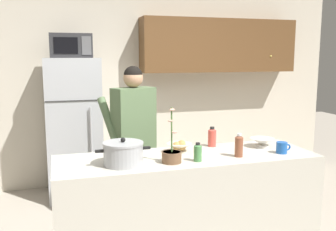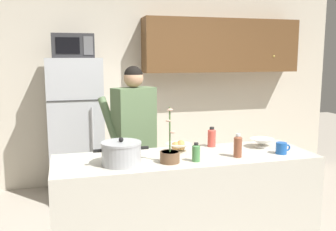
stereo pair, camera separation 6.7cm
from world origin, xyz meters
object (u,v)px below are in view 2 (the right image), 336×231
at_px(refrigerator, 76,128).
at_px(bottle_mid_counter, 238,146).
at_px(potted_orchid, 170,155).
at_px(cooking_pot, 121,153).
at_px(bread_bowl, 179,147).
at_px(bottle_far_corner, 196,152).
at_px(microwave, 73,46).
at_px(empty_bowl, 262,142).
at_px(bottle_near_edge, 212,137).
at_px(person_near_pot, 134,128).
at_px(coffee_mug, 282,148).

distance_m(refrigerator, bottle_mid_counter, 2.33).
bearing_deg(potted_orchid, refrigerator, 107.51).
bearing_deg(potted_orchid, cooking_pot, 173.03).
relative_size(bread_bowl, potted_orchid, 0.52).
distance_m(bottle_far_corner, potted_orchid, 0.21).
bearing_deg(microwave, bottle_far_corner, -67.33).
distance_m(empty_bowl, bottle_near_edge, 0.45).
distance_m(person_near_pot, potted_orchid, 0.95).
distance_m(refrigerator, bread_bowl, 1.91).
bearing_deg(refrigerator, bottle_far_corner, -67.55).
xyz_separation_m(bread_bowl, empty_bowl, (0.77, -0.02, -0.00)).
relative_size(refrigerator, microwave, 3.55).
distance_m(bread_bowl, empty_bowl, 0.77).
bearing_deg(bottle_mid_counter, refrigerator, 121.06).
xyz_separation_m(cooking_pot, empty_bowl, (1.29, 0.20, -0.04)).
bearing_deg(bottle_far_corner, microwave, 112.67).
xyz_separation_m(bread_bowl, potted_orchid, (-0.15, -0.26, 0.01)).
distance_m(microwave, bread_bowl, 2.08).
height_order(bottle_mid_counter, bottle_far_corner, bottle_mid_counter).
distance_m(person_near_pot, cooking_pot, 0.93).
relative_size(bread_bowl, empty_bowl, 1.03).
relative_size(microwave, bread_bowl, 2.18).
bearing_deg(bottle_far_corner, empty_bowl, 20.36).
distance_m(microwave, bottle_mid_counter, 2.45).
xyz_separation_m(refrigerator, bottle_near_edge, (1.13, -1.60, 0.16)).
relative_size(refrigerator, coffee_mug, 13.01).
xyz_separation_m(cooking_pot, bottle_near_edge, (0.87, 0.35, -0.00)).
relative_size(cooking_pot, bottle_mid_counter, 2.15).
bearing_deg(bread_bowl, coffee_mug, -17.86).
bearing_deg(bottle_far_corner, potted_orchid, 173.94).
height_order(person_near_pot, potted_orchid, person_near_pot).
xyz_separation_m(bottle_far_corner, potted_orchid, (-0.20, 0.02, -0.01)).
bearing_deg(person_near_pot, bottle_mid_counter, -54.23).
height_order(person_near_pot, coffee_mug, person_near_pot).
bearing_deg(bottle_near_edge, cooking_pot, -158.02).
relative_size(person_near_pot, bread_bowl, 7.43).
bearing_deg(microwave, cooking_pot, -82.14).
distance_m(refrigerator, potted_orchid, 2.10).
bearing_deg(coffee_mug, bottle_far_corner, -178.27).
distance_m(cooking_pot, coffee_mug, 1.33).
relative_size(microwave, potted_orchid, 1.13).
bearing_deg(bread_bowl, person_near_pot, 110.73).
bearing_deg(empty_bowl, coffee_mug, -79.90).
distance_m(microwave, coffee_mug, 2.69).
distance_m(bottle_near_edge, potted_orchid, 0.64).
distance_m(bread_bowl, bottle_near_edge, 0.38).
bearing_deg(microwave, refrigerator, 90.07).
relative_size(empty_bowl, potted_orchid, 0.50).
distance_m(person_near_pot, coffee_mug, 1.43).
bearing_deg(potted_orchid, empty_bowl, 14.87).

